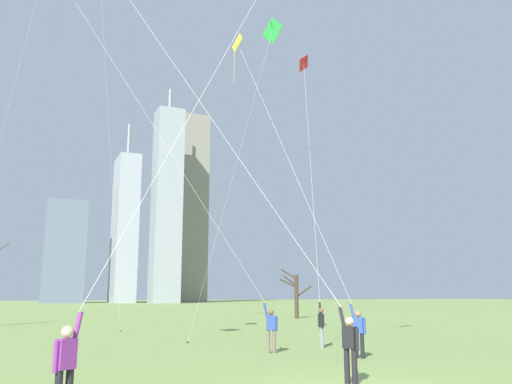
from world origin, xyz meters
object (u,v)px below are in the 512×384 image
at_px(kite_flyer_far_back_teal, 249,190).
at_px(bare_tree_far_right_edge, 296,294).
at_px(distant_kite_drifting_left_green, 267,50).
at_px(kite_flyer_midfield_right_pink, 181,148).
at_px(kite_flyer_foreground_right_purple, 220,244).
at_px(kite_flyer_midfield_left_yellow, 332,267).
at_px(kite_flyer_midfield_center_red, 316,246).

distance_m(kite_flyer_far_back_teal, bare_tree_far_right_edge, 35.15).
distance_m(distant_kite_drifting_left_green, bare_tree_far_right_edge, 29.31).
relative_size(kite_flyer_midfield_right_pink, bare_tree_far_right_edge, 4.15).
distance_m(kite_flyer_foreground_right_purple, distant_kite_drifting_left_green, 10.27).
height_order(distant_kite_drifting_left_green, bare_tree_far_right_edge, distant_kite_drifting_left_green).
height_order(kite_flyer_foreground_right_purple, bare_tree_far_right_edge, kite_flyer_foreground_right_purple).
relative_size(kite_flyer_far_back_teal, kite_flyer_foreground_right_purple, 1.31).
xyz_separation_m(kite_flyer_midfield_left_yellow, bare_tree_far_right_edge, (13.04, 27.33, -0.94)).
bearing_deg(kite_flyer_midfield_right_pink, kite_flyer_foreground_right_purple, 63.53).
height_order(kite_flyer_midfield_right_pink, bare_tree_far_right_edge, kite_flyer_midfield_right_pink).
bearing_deg(kite_flyer_midfield_right_pink, kite_flyer_midfield_center_red, 46.91).
distance_m(kite_flyer_midfield_left_yellow, bare_tree_far_right_edge, 30.30).
bearing_deg(kite_flyer_midfield_center_red, kite_flyer_midfield_right_pink, -133.09).
bearing_deg(kite_flyer_midfield_right_pink, bare_tree_far_right_edge, 58.06).
height_order(kite_flyer_midfield_center_red, distant_kite_drifting_left_green, kite_flyer_midfield_center_red).
xyz_separation_m(kite_flyer_midfield_left_yellow, kite_flyer_midfield_right_pink, (-7.40, -5.47, 2.34)).
bearing_deg(bare_tree_far_right_edge, kite_flyer_midfield_left_yellow, -115.51).
relative_size(kite_flyer_far_back_teal, bare_tree_far_right_edge, 4.14).
distance_m(kite_flyer_midfield_left_yellow, kite_flyer_foreground_right_purple, 4.28).
xyz_separation_m(kite_flyer_far_back_teal, distant_kite_drifting_left_green, (3.90, 7.01, 8.42)).
height_order(kite_flyer_midfield_center_red, kite_flyer_foreground_right_purple, kite_flyer_midfield_center_red).
relative_size(kite_flyer_midfield_right_pink, kite_flyer_foreground_right_purple, 1.31).
distance_m(kite_flyer_midfield_center_red, kite_flyer_midfield_right_pink, 13.86).
relative_size(kite_flyer_midfield_center_red, kite_flyer_foreground_right_purple, 1.23).
xyz_separation_m(kite_flyer_midfield_left_yellow, distant_kite_drifting_left_green, (-0.70, 4.08, 10.44)).
height_order(kite_flyer_midfield_left_yellow, kite_flyer_midfield_right_pink, kite_flyer_midfield_right_pink).
height_order(kite_flyer_midfield_left_yellow, distant_kite_drifting_left_green, distant_kite_drifting_left_green).
distance_m(kite_flyer_midfield_right_pink, bare_tree_far_right_edge, 38.78).
relative_size(kite_flyer_midfield_left_yellow, distant_kite_drifting_left_green, 0.97).
bearing_deg(kite_flyer_foreground_right_purple, kite_flyer_midfield_left_yellow, -26.78).
relative_size(kite_flyer_far_back_teal, kite_flyer_midfield_right_pink, 1.00).
xyz_separation_m(kite_flyer_midfield_center_red, kite_flyer_foreground_right_purple, (-5.78, -2.74, -0.38)).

